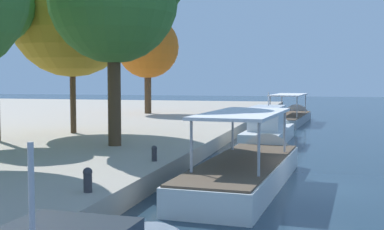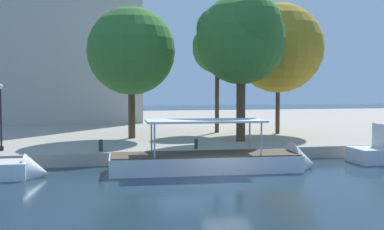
% 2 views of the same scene
% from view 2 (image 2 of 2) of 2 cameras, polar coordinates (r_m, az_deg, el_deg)
% --- Properties ---
extents(ground_plane, '(220.00, 220.00, 0.00)m').
position_cam_2_polar(ground_plane, '(25.24, 4.27, -7.91)').
color(ground_plane, '#1E3342').
extents(dock_promenade, '(120.00, 55.00, 0.83)m').
position_cam_2_polar(dock_promenade, '(57.92, -5.52, -1.19)').
color(dock_promenade, '#A39989').
rests_on(dock_promenade, ground_plane).
extents(tour_boat_2, '(12.48, 3.73, 4.11)m').
position_cam_2_polar(tour_boat_2, '(28.06, 3.61, -5.92)').
color(tour_boat_2, silver).
rests_on(tour_boat_2, ground_plane).
extents(mooring_bollard_0, '(0.30, 0.30, 0.78)m').
position_cam_2_polar(mooring_bollard_0, '(30.85, -10.97, -3.58)').
color(mooring_bollard_0, '#2D2D33').
rests_on(mooring_bollard_0, dock_promenade).
extents(mooring_bollard_2, '(0.25, 0.25, 0.68)m').
position_cam_2_polar(mooring_bollard_2, '(31.62, 0.49, -3.45)').
color(mooring_bollard_2, '#2D2D33').
rests_on(mooring_bollard_2, dock_promenade).
extents(lamp_post, '(0.35, 0.35, 4.35)m').
position_cam_2_polar(lamp_post, '(32.82, -22.15, 0.25)').
color(lamp_post, black).
rests_on(lamp_post, dock_promenade).
extents(tree_0, '(7.99, 7.99, 11.65)m').
position_cam_2_polar(tree_0, '(42.90, 10.20, 8.44)').
color(tree_0, '#4C3823').
rests_on(tree_0, dock_promenade).
extents(tree_2, '(6.78, 7.13, 11.13)m').
position_cam_2_polar(tree_2, '(36.17, 5.97, 9.43)').
color(tree_2, '#4C3823').
rests_on(tree_2, dock_promenade).
extents(tree_3, '(7.11, 7.47, 10.63)m').
position_cam_2_polar(tree_3, '(39.12, -7.30, 7.83)').
color(tree_3, '#4C3823').
rests_on(tree_3, dock_promenade).
extents(tree_4, '(4.57, 4.50, 9.92)m').
position_cam_2_polar(tree_4, '(43.36, 2.82, 7.94)').
color(tree_4, '#4C3823').
rests_on(tree_4, dock_promenade).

